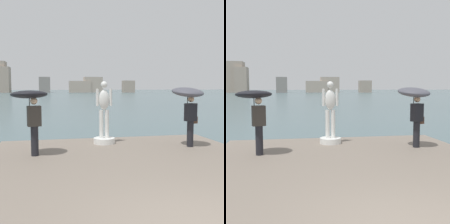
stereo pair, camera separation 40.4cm
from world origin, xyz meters
The scene contains 6 objects.
ground_plane centered at (0.00, 40.00, 0.00)m, with size 400.00×400.00×0.00m, color #4C666B.
pier centered at (0.00, 2.42, 0.20)m, with size 7.90×10.83×0.40m, color slate.
statue_white_figure centered at (-0.25, 6.68, 1.19)m, with size 0.77×0.77×2.23m.
onlooker_left centered at (-2.68, 5.26, 1.95)m, with size 1.30×1.31×1.96m.
onlooker_right centered at (2.43, 5.54, 2.02)m, with size 1.35×1.36×2.07m.
distant_skyline centered at (-9.00, 125.81, 4.82)m, with size 62.92×13.26×13.23m.
Camera 1 is at (-2.05, -3.45, 2.43)m, focal length 46.29 mm.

